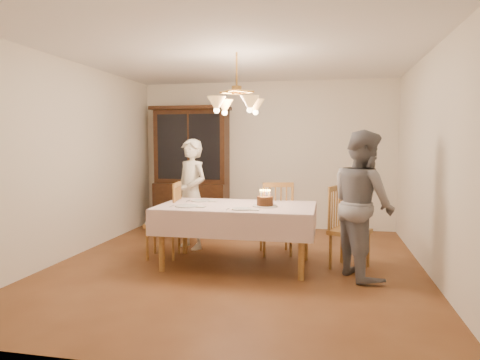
% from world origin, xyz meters
% --- Properties ---
extents(ground, '(5.00, 5.00, 0.00)m').
position_xyz_m(ground, '(0.00, 0.00, 0.00)').
color(ground, brown).
rests_on(ground, ground).
extents(room_shell, '(5.00, 5.00, 5.00)m').
position_xyz_m(room_shell, '(0.00, 0.00, 1.58)').
color(room_shell, white).
rests_on(room_shell, ground).
extents(dining_table, '(1.90, 1.10, 0.76)m').
position_xyz_m(dining_table, '(0.00, 0.00, 0.68)').
color(dining_table, '#905F29').
rests_on(dining_table, ground).
extents(china_hutch, '(1.38, 0.54, 2.16)m').
position_xyz_m(china_hutch, '(-1.31, 2.25, 1.04)').
color(china_hutch, black).
rests_on(china_hutch, ground).
extents(chair_far_side, '(0.54, 0.53, 1.00)m').
position_xyz_m(chair_far_side, '(0.41, 0.66, 0.44)').
color(chair_far_side, '#905F29').
rests_on(chair_far_side, ground).
extents(chair_left_end, '(0.47, 0.49, 1.00)m').
position_xyz_m(chair_left_end, '(-1.03, 0.19, 0.45)').
color(chair_left_end, '#905F29').
rests_on(chair_left_end, ground).
extents(chair_right_end, '(0.56, 0.57, 1.00)m').
position_xyz_m(chair_right_end, '(1.35, 0.17, 0.44)').
color(chair_right_end, '#905F29').
rests_on(chair_right_end, ground).
extents(elderly_woman, '(0.69, 0.63, 1.58)m').
position_xyz_m(elderly_woman, '(-0.83, 0.75, 0.79)').
color(elderly_woman, beige).
rests_on(elderly_woman, ground).
extents(adult_in_grey, '(0.91, 1.00, 1.67)m').
position_xyz_m(adult_in_grey, '(1.49, -0.13, 0.83)').
color(adult_in_grey, slate).
rests_on(adult_in_grey, ground).
extents(birthday_cake, '(0.30, 0.30, 0.20)m').
position_xyz_m(birthday_cake, '(0.36, -0.06, 0.81)').
color(birthday_cake, white).
rests_on(birthday_cake, dining_table).
extents(place_setting_near_left, '(0.42, 0.27, 0.02)m').
position_xyz_m(place_setting_near_left, '(-0.55, -0.26, 0.77)').
color(place_setting_near_left, white).
rests_on(place_setting_near_left, dining_table).
extents(place_setting_near_right, '(0.37, 0.23, 0.02)m').
position_xyz_m(place_setting_near_right, '(0.14, -0.35, 0.77)').
color(place_setting_near_right, white).
rests_on(place_setting_near_right, dining_table).
extents(place_setting_far_left, '(0.39, 0.24, 0.02)m').
position_xyz_m(place_setting_far_left, '(-0.52, 0.23, 0.77)').
color(place_setting_far_left, white).
rests_on(place_setting_far_left, dining_table).
extents(chandelier, '(0.62, 0.62, 0.73)m').
position_xyz_m(chandelier, '(-0.00, -0.00, 1.98)').
color(chandelier, '#BF8C3F').
rests_on(chandelier, ground).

